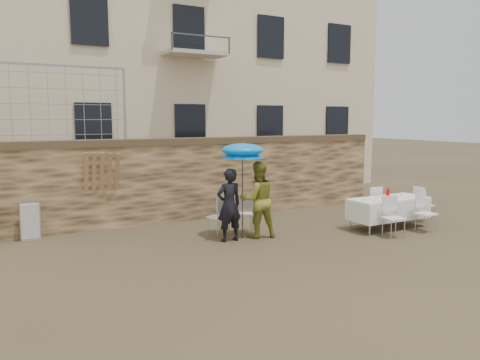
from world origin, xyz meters
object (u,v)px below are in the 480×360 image
soda_bottle (388,194)px  table_chair_back (371,204)px  table_chair_side (423,204)px  chair_stack_right (29,219)px  man_suit (229,205)px  table_chair_front_left (394,217)px  table_chair_front_right (426,213)px  couple_chair_left (219,216)px  couple_chair_right (244,213)px  woman_dress (258,200)px  umbrella (243,153)px  banquet_table (389,200)px

soda_bottle → table_chair_back: (0.40, 0.95, -0.43)m
table_chair_side → chair_stack_right: (-9.49, 3.07, -0.02)m
man_suit → table_chair_front_left: bearing=154.6°
soda_bottle → table_chair_front_right: bearing=-40.6°
man_suit → table_chair_side: (5.53, -0.69, -0.35)m
man_suit → table_chair_front_left: 3.87m
couple_chair_left → table_chair_side: (5.53, -1.24, 0.00)m
table_chair_front_right → chair_stack_right: table_chair_front_right is taller
couple_chair_left → table_chair_side: 5.67m
couple_chair_left → chair_stack_right: couple_chair_left is taller
couple_chair_right → table_chair_front_right: 4.45m
table_chair_front_left → table_chair_side: 2.17m
table_chair_front_left → table_chair_side: same height
man_suit → table_chair_back: man_suit is taller
table_chair_side → couple_chair_left: bearing=81.2°
woman_dress → table_chair_side: woman_dress is taller
umbrella → table_chair_front_left: size_ratio=2.19×
man_suit → woman_dress: woman_dress is taller
table_chair_side → chair_stack_right: 9.98m
table_chair_back → woman_dress: bearing=7.1°
chair_stack_right → banquet_table: bearing=-21.4°
umbrella → chair_stack_right: 5.15m
couple_chair_right → chair_stack_right: couple_chair_right is taller
couple_chair_left → table_chair_side: bearing=152.2°
umbrella → chair_stack_right: umbrella is taller
man_suit → soda_bottle: man_suit is taller
man_suit → couple_chair_left: bearing=-91.9°
soda_bottle → couple_chair_right: bearing=155.3°
table_chair_side → chair_stack_right: table_chair_side is taller
woman_dress → table_chair_front_right: (3.88, -1.54, -0.41)m
couple_chair_left → banquet_table: 4.35m
table_chair_front_right → table_chair_front_left: bearing=174.4°
table_chair_back → table_chair_side: same height
couple_chair_left → chair_stack_right: size_ratio=1.04×
man_suit → couple_chair_right: size_ratio=1.73×
banquet_table → soda_bottle: bearing=-143.1°
soda_bottle → chair_stack_right: 8.57m
man_suit → woman_dress: bearing=178.1°
banquet_table → soda_bottle: size_ratio=8.08×
umbrella → chair_stack_right: size_ratio=2.28×
man_suit → banquet_table: bearing=167.3°
soda_bottle → table_chair_back: bearing=67.2°
banquet_table → table_chair_side: size_ratio=2.19×
table_chair_back → chair_stack_right: (-8.29, 2.37, -0.02)m
man_suit → umbrella: bearing=-167.8°
umbrella → table_chair_front_left: umbrella is taller
woman_dress → couple_chair_right: size_ratio=1.86×
umbrella → couple_chair_left: (-0.40, 0.45, -1.50)m
soda_bottle → table_chair_side: soda_bottle is taller
umbrella → couple_chair_right: (0.30, 0.45, -1.50)m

